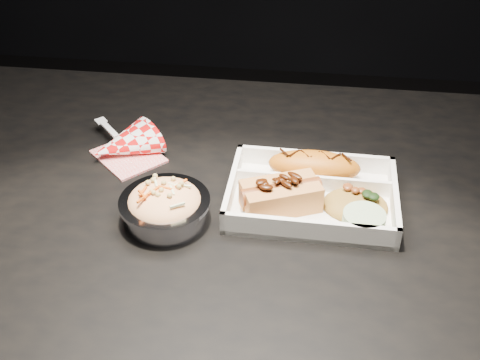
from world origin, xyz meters
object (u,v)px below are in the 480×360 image
dining_table (224,243)px  fried_pastry (314,166)px  food_tray (311,198)px  foil_coleslaw_cup (165,205)px  hotdog (281,194)px  napkin_fork (124,145)px

dining_table → fried_pastry: fried_pastry is taller
food_tray → foil_coleslaw_cup: bearing=-160.5°
dining_table → fried_pastry: size_ratio=8.32×
food_tray → hotdog: 0.06m
fried_pastry → food_tray: bearing=-90.9°
food_tray → napkin_fork: 0.33m
food_tray → foil_coleslaw_cup: foil_coleslaw_cup is taller
food_tray → fried_pastry: bearing=90.0°
food_tray → hotdog: hotdog is taller
hotdog → napkin_fork: bearing=133.2°
fried_pastry → foil_coleslaw_cup: size_ratio=1.10×
dining_table → hotdog: hotdog is taller
food_tray → fried_pastry: fried_pastry is taller
dining_table → foil_coleslaw_cup: 0.15m
dining_table → food_tray: 0.17m
foil_coleslaw_cup → hotdog: bearing=15.1°
food_tray → foil_coleslaw_cup: size_ratio=1.93×
fried_pastry → napkin_fork: size_ratio=0.90×
fried_pastry → foil_coleslaw_cup: (-0.21, -0.13, -0.00)m
dining_table → fried_pastry: (0.14, 0.06, 0.12)m
fried_pastry → hotdog: bearing=-119.7°
napkin_fork → hotdog: bearing=23.9°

